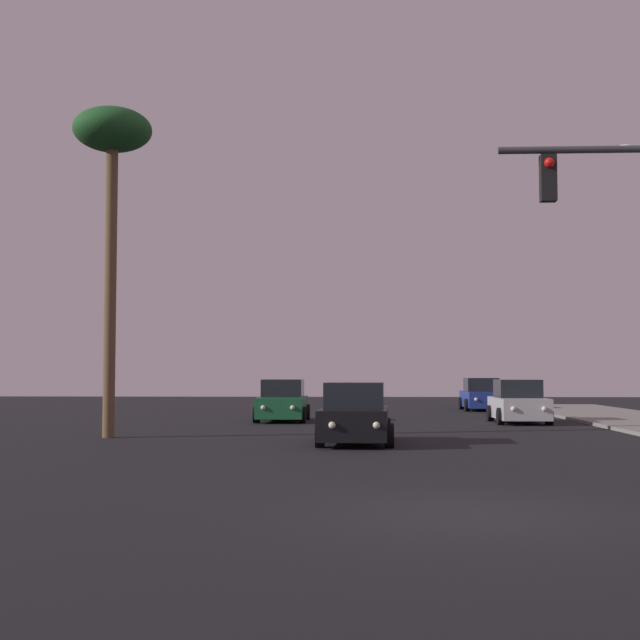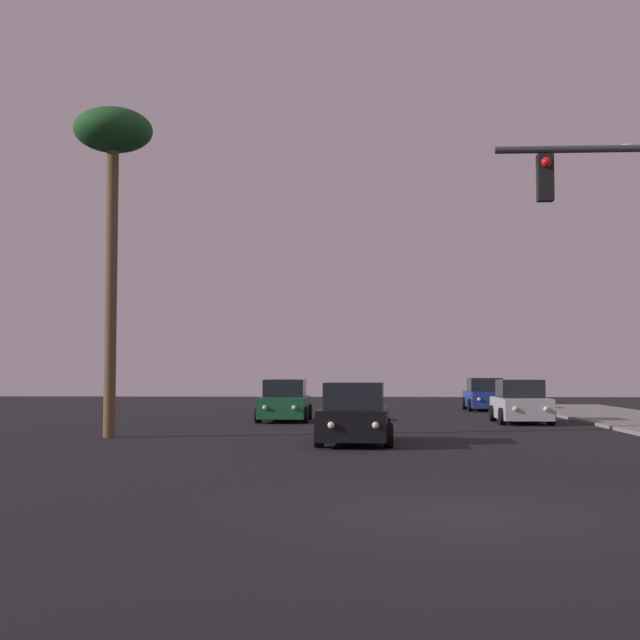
{
  "view_description": "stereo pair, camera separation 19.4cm",
  "coord_description": "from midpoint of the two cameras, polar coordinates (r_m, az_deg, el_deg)",
  "views": [
    {
      "loc": [
        -1.54,
        -12.53,
        1.94
      ],
      "look_at": [
        -2.69,
        12.9,
        3.46
      ],
      "focal_mm": 50.0,
      "sensor_mm": 36.0,
      "label": 1
    },
    {
      "loc": [
        -1.35,
        -12.52,
        1.94
      ],
      "look_at": [
        -2.69,
        12.9,
        3.46
      ],
      "focal_mm": 50.0,
      "sensor_mm": 36.0,
      "label": 2
    }
  ],
  "objects": [
    {
      "name": "car_silver",
      "position": [
        35.55,
        12.86,
        -5.22
      ],
      "size": [
        2.04,
        4.31,
        1.68
      ],
      "rotation": [
        0.0,
        0.0,
        3.14
      ],
      "color": "#B7B7BC",
      "rests_on": "ground"
    },
    {
      "name": "car_black",
      "position": [
        24.65,
        2.45,
        -6.15
      ],
      "size": [
        2.04,
        4.34,
        1.68
      ],
      "rotation": [
        0.0,
        0.0,
        3.1
      ],
      "color": "black",
      "rests_on": "ground"
    },
    {
      "name": "ground_plane",
      "position": [
        12.76,
        9.72,
        -12.12
      ],
      "size": [
        120.0,
        120.0,
        0.0
      ],
      "primitive_type": "plane",
      "color": "black"
    },
    {
      "name": "palm_tree_near",
      "position": [
        28.43,
        -12.92,
        10.5
      ],
      "size": [
        2.4,
        2.4,
        10.04
      ],
      "color": "brown",
      "rests_on": "ground"
    },
    {
      "name": "car_green",
      "position": [
        35.99,
        -2.12,
        -5.28
      ],
      "size": [
        2.04,
        4.31,
        1.68
      ],
      "rotation": [
        0.0,
        0.0,
        3.14
      ],
      "color": "#195933",
      "rests_on": "ground"
    },
    {
      "name": "car_blue",
      "position": [
        47.08,
        10.62,
        -4.78
      ],
      "size": [
        2.04,
        4.32,
        1.68
      ],
      "rotation": [
        0.0,
        0.0,
        3.15
      ],
      "color": "navy",
      "rests_on": "ground"
    }
  ]
}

